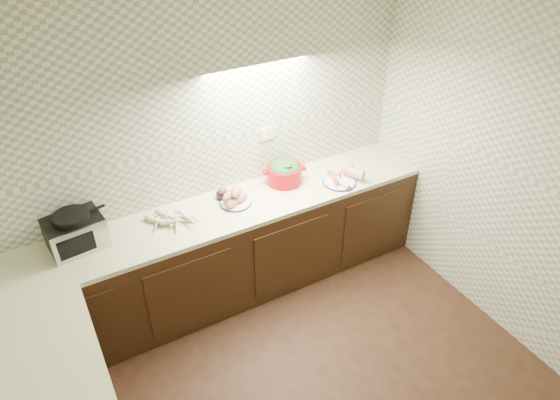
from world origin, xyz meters
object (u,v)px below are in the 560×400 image
parsnip_pile (168,225)px  veg_plate (343,175)px  toaster_oven (75,231)px  sweet_potato_plate (235,198)px  onion_bowl (224,194)px  dutch_oven (284,172)px

parsnip_pile → veg_plate: size_ratio=1.06×
toaster_oven → sweet_potato_plate: size_ratio=1.60×
toaster_oven → veg_plate: bearing=-12.0°
parsnip_pile → onion_bowl: bearing=16.7°
toaster_oven → onion_bowl: toaster_oven is taller
onion_bowl → dutch_oven: size_ratio=0.37×
toaster_oven → parsnip_pile: size_ratio=1.08×
veg_plate → parsnip_pile: bearing=176.9°
parsnip_pile → onion_bowl: (0.55, 0.16, 0.01)m
toaster_oven → veg_plate: toaster_oven is taller
onion_bowl → veg_plate: 1.06m
onion_bowl → toaster_oven: bearing=-177.9°
sweet_potato_plate → dutch_oven: 0.53m
parsnip_pile → sweet_potato_plate: 0.59m
toaster_oven → sweet_potato_plate: (1.23, -0.07, -0.08)m
dutch_oven → veg_plate: size_ratio=1.03×
onion_bowl → parsnip_pile: bearing=-163.3°
sweet_potato_plate → onion_bowl: size_ratio=1.89×
sweet_potato_plate → dutch_oven: dutch_oven is taller
onion_bowl → dutch_oven: bearing=-2.9°
veg_plate → dutch_oven: bearing=154.9°
dutch_oven → sweet_potato_plate: bearing=-153.3°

